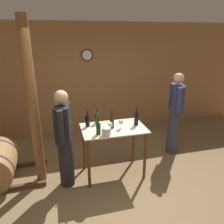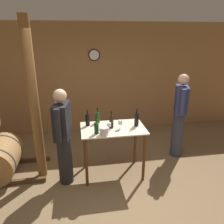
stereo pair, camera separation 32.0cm
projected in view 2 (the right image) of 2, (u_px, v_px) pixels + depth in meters
The scene contains 14 objects.
ground_plane at pixel (119, 198), 3.41m from camera, with size 14.00×14.00×0.00m, color brown.
back_wall at pixel (99, 79), 5.45m from camera, with size 8.40×0.08×2.70m.
tasting_table at pixel (113, 137), 3.79m from camera, with size 1.09×0.68×0.91m.
wooden_post at pixel (34, 104), 3.53m from camera, with size 0.16×0.16×2.70m.
wine_bottle_far_left at pixel (88, 120), 3.78m from camera, with size 0.07×0.07×0.29m.
wine_bottle_left at pixel (96, 128), 3.48m from camera, with size 0.07×0.07×0.28m.
wine_bottle_center at pixel (98, 117), 3.90m from camera, with size 0.08×0.08×0.27m.
wine_bottle_right at pixel (111, 122), 3.69m from camera, with size 0.07×0.07×0.30m.
wine_bottle_far_right at pixel (136, 119), 3.76m from camera, with size 0.08×0.08×0.32m.
wine_glass_near_left at pixel (109, 125), 3.55m from camera, with size 0.07×0.07×0.15m.
wine_glass_near_center at pixel (120, 122), 3.65m from camera, with size 0.07×0.07×0.16m.
ice_bucket at pixel (104, 131), 3.44m from camera, with size 0.14×0.14×0.13m.
person_host at pixel (180, 114), 4.34m from camera, with size 0.34×0.56×1.71m.
person_visitor_with_scarf at pixel (63, 136), 3.52m from camera, with size 0.29×0.58×1.64m.
Camera 2 is at (-0.56, -2.70, 2.42)m, focal length 35.00 mm.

